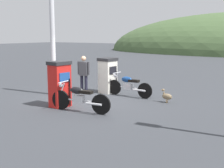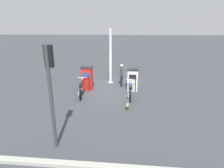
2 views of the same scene
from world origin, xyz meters
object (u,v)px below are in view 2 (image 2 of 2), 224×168
(motorcycle_far_pump, at_px, (130,90))
(fuel_pump_far, at_px, (133,79))
(canopy_support_pole, at_px, (110,58))
(wandering_duck, at_px, (128,105))
(attendant_person, at_px, (122,74))
(roadside_traffic_light, at_px, (50,81))
(fuel_pump_near, at_px, (87,78))
(motorcycle_near_pump, at_px, (81,88))

(motorcycle_far_pump, bearing_deg, fuel_pump_far, 170.37)
(canopy_support_pole, bearing_deg, wandering_duck, 14.41)
(attendant_person, relative_size, roadside_traffic_light, 0.44)
(motorcycle_far_pump, bearing_deg, fuel_pump_near, -112.08)
(fuel_pump_far, bearing_deg, wandering_duck, -7.72)
(fuel_pump_near, relative_size, motorcycle_near_pump, 0.73)
(canopy_support_pole, bearing_deg, motorcycle_far_pump, 26.05)
(fuel_pump_near, relative_size, fuel_pump_far, 1.06)
(fuel_pump_near, height_order, wandering_duck, fuel_pump_near)
(fuel_pump_near, bearing_deg, canopy_support_pole, 138.99)
(fuel_pump_near, bearing_deg, fuel_pump_far, 90.00)
(attendant_person, relative_size, canopy_support_pole, 0.41)
(motorcycle_far_pump, relative_size, roadside_traffic_light, 0.57)
(motorcycle_near_pump, distance_m, attendant_person, 3.05)
(motorcycle_near_pump, xyz_separation_m, motorcycle_far_pump, (0.13, 3.00, -0.00))
(motorcycle_near_pump, height_order, wandering_duck, motorcycle_near_pump)
(motorcycle_near_pump, bearing_deg, fuel_pump_far, 107.59)
(roadside_traffic_light, bearing_deg, fuel_pump_near, 179.56)
(motorcycle_near_pump, height_order, canopy_support_pole, canopy_support_pole)
(fuel_pump_near, xyz_separation_m, roadside_traffic_light, (6.04, -0.05, 1.68))
(motorcycle_near_pump, bearing_deg, canopy_support_pole, 148.56)
(motorcycle_far_pump, bearing_deg, attendant_person, -163.80)
(motorcycle_far_pump, relative_size, canopy_support_pole, 0.53)
(roadside_traffic_light, bearing_deg, attendant_person, 161.11)
(motorcycle_near_pump, xyz_separation_m, canopy_support_pole, (-2.67, 1.63, 1.41))
(motorcycle_near_pump, bearing_deg, motorcycle_far_pump, 87.56)
(motorcycle_near_pump, height_order, attendant_person, attendant_person)
(motorcycle_near_pump, bearing_deg, wandering_duck, 56.14)
(motorcycle_far_pump, distance_m, attendant_person, 2.00)
(wandering_duck, height_order, roadside_traffic_light, roadside_traffic_light)
(fuel_pump_near, bearing_deg, motorcycle_near_pump, -10.67)
(fuel_pump_far, height_order, motorcycle_far_pump, fuel_pump_far)
(attendant_person, xyz_separation_m, canopy_support_pole, (-0.93, -0.83, 0.96))
(motorcycle_near_pump, relative_size, roadside_traffic_light, 0.60)
(motorcycle_near_pump, xyz_separation_m, wandering_duck, (1.88, 2.80, -0.22))
(fuel_pump_near, bearing_deg, attendant_person, 107.79)
(fuel_pump_far, height_order, wandering_duck, fuel_pump_far)
(attendant_person, height_order, wandering_duck, attendant_person)
(motorcycle_near_pump, relative_size, canopy_support_pole, 0.56)
(attendant_person, bearing_deg, fuel_pump_near, -72.21)
(fuel_pump_far, xyz_separation_m, roadside_traffic_light, (6.04, -3.05, 1.72))
(motorcycle_near_pump, distance_m, canopy_support_pole, 3.44)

